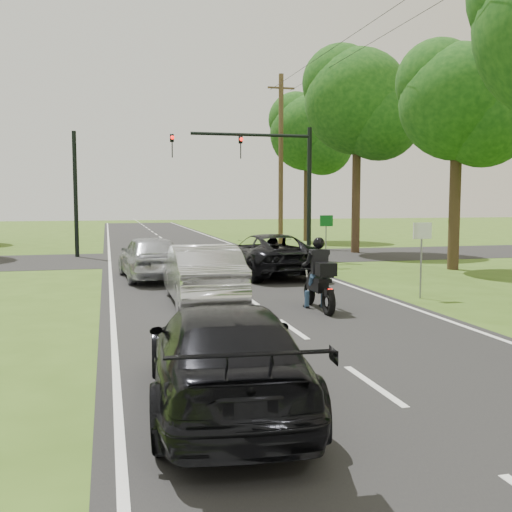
% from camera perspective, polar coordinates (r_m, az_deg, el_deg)
% --- Properties ---
extents(ground, '(140.00, 140.00, 0.00)m').
position_cam_1_polar(ground, '(12.86, 3.48, -7.00)').
color(ground, '#3B5718').
rests_on(ground, ground).
extents(road, '(8.00, 100.00, 0.01)m').
position_cam_1_polar(road, '(22.47, -4.21, -1.66)').
color(road, black).
rests_on(road, ground).
extents(cross_road, '(60.00, 7.00, 0.01)m').
position_cam_1_polar(cross_road, '(28.36, -6.28, -0.21)').
color(cross_road, black).
rests_on(cross_road, ground).
extents(motorcycle_rider, '(0.61, 2.15, 1.85)m').
position_cam_1_polar(motorcycle_rider, '(14.95, 6.09, -2.43)').
color(motorcycle_rider, black).
rests_on(motorcycle_rider, ground).
extents(dark_suv, '(2.80, 5.58, 1.52)m').
position_cam_1_polar(dark_suv, '(21.80, 1.17, 0.16)').
color(dark_suv, black).
rests_on(dark_suv, road).
extents(silver_sedan, '(1.70, 4.78, 1.57)m').
position_cam_1_polar(silver_sedan, '(15.98, -5.18, -1.67)').
color(silver_sedan, silver).
rests_on(silver_sedan, road).
extents(silver_suv, '(2.19, 4.70, 1.56)m').
position_cam_1_polar(silver_suv, '(20.98, -10.06, -0.07)').
color(silver_suv, '#A7A9AF').
rests_on(silver_suv, road).
extents(dark_car_behind, '(2.33, 4.93, 1.39)m').
position_cam_1_polar(dark_car_behind, '(7.98, -3.04, -9.50)').
color(dark_car_behind, black).
rests_on(dark_car_behind, road).
extents(traffic_signal, '(6.38, 0.44, 6.00)m').
position_cam_1_polar(traffic_signal, '(26.96, 1.33, 8.33)').
color(traffic_signal, black).
rests_on(traffic_signal, ground).
extents(signal_pole_far, '(0.20, 0.20, 6.00)m').
position_cam_1_polar(signal_pole_far, '(30.01, -16.81, 5.63)').
color(signal_pole_far, black).
rests_on(signal_pole_far, ground).
extents(utility_pole_far, '(1.60, 0.28, 10.00)m').
position_cam_1_polar(utility_pole_far, '(35.49, 2.38, 9.15)').
color(utility_pole_far, brown).
rests_on(utility_pole_far, ground).
extents(sign_white, '(0.55, 0.07, 2.12)m').
position_cam_1_polar(sign_white, '(17.23, 15.53, 1.34)').
color(sign_white, slate).
rests_on(sign_white, ground).
extents(sign_green, '(0.55, 0.07, 2.12)m').
position_cam_1_polar(sign_green, '(24.57, 6.71, 2.65)').
color(sign_green, slate).
rests_on(sign_green, ground).
extents(tree_row_c, '(4.80, 4.65, 8.76)m').
position_cam_1_polar(tree_row_c, '(25.04, 19.40, 13.07)').
color(tree_row_c, '#332316').
rests_on(tree_row_c, ground).
extents(tree_row_d, '(5.76, 5.58, 10.45)m').
position_cam_1_polar(tree_row_d, '(31.83, 10.33, 13.75)').
color(tree_row_d, '#332316').
rests_on(tree_row_d, ground).
extents(tree_row_e, '(5.28, 5.12, 9.61)m').
position_cam_1_polar(tree_row_e, '(40.22, 5.41, 11.19)').
color(tree_row_e, '#332316').
rests_on(tree_row_e, ground).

